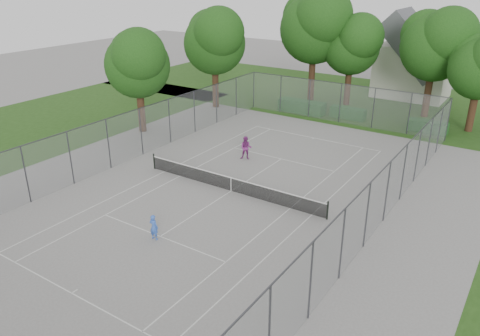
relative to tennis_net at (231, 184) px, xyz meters
The scene contains 17 objects.
ground 0.51m from the tennis_net, ahead, with size 120.00×120.00×0.00m, color slate.
grass_far 26.00m from the tennis_net, 90.00° to the left, with size 60.00×20.00×0.00m, color #1F4112.
grass_left 22.01m from the tennis_net, behind, with size 16.00×40.00×0.00m, color #1F4112.
court_markings 0.50m from the tennis_net, ahead, with size 11.03×23.83×0.01m.
tennis_net is the anchor object (origin of this frame).
perimeter_fence 1.30m from the tennis_net, ahead, with size 18.08×34.08×3.52m.
tree_far_left 24.30m from the tennis_net, 103.48° to the left, with size 7.87×7.18×11.31m.
tree_far_midleft 23.81m from the tennis_net, 94.12° to the left, with size 6.29×5.74×9.04m.
tree_far_midright 24.67m from the tennis_net, 75.39° to the left, with size 6.90×6.30×9.91m.
tree_side_back 20.31m from the tennis_net, 128.99° to the left, with size 6.74×6.15×9.69m.
tree_side_front 14.97m from the tennis_net, 156.90° to the left, with size 6.02×5.49×8.65m.
hedge_left 18.53m from the tennis_net, 103.20° to the left, with size 4.50×1.35×1.13m, color #174818.
hedge_mid 18.59m from the tennis_net, 89.35° to the left, with size 3.22×0.92×1.01m, color #174818.
hedge_right 19.93m from the tennis_net, 68.59° to the left, with size 3.17×1.16×0.95m, color #174818.
house 30.24m from the tennis_net, 84.74° to the left, with size 7.22×5.60×8.99m.
girl_player 6.72m from the tennis_net, 90.68° to the right, with size 0.50×0.33×1.37m, color blue.
woman_player 5.42m from the tennis_net, 113.08° to the left, with size 0.83×0.65×1.71m, color #7A2870.
Camera 1 is at (14.85, -21.36, 12.61)m, focal length 35.00 mm.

